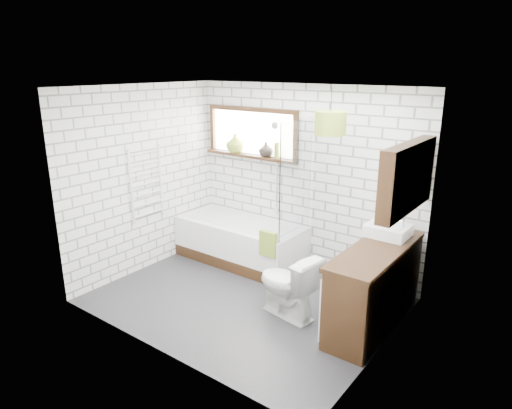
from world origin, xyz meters
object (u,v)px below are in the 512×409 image
Objects in this scene: vanity at (375,287)px; basin at (388,230)px; pendant at (330,123)px; toilet at (288,284)px; bathtub at (241,241)px.

vanity is 0.67m from basin.
toilet is at bearing -94.17° from pendant.
pendant reaches higher than toilet.
basin is at bearing 98.14° from vanity.
bathtub is at bearing 174.98° from pendant.
bathtub is at bearing -112.60° from toilet.
basin is 1.28m from toilet.
vanity is at bearing 124.28° from toilet.
basin is 1.36m from pendant.
toilet reaches higher than bathtub.
vanity is 1.87m from pendant.
vanity is at bearing -23.20° from pendant.
vanity is 4.37× the size of pendant.
basin is (2.16, -0.05, 0.66)m from bathtub.
basin reaches higher than toilet.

